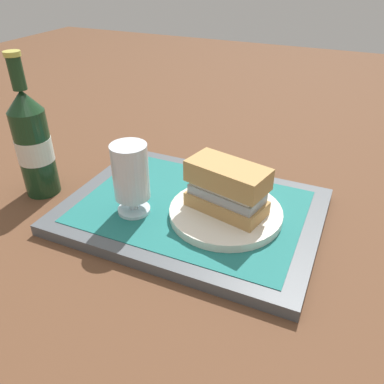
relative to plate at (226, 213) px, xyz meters
The scene contains 7 objects.
ground_plane 0.07m from the plate, ahead, with size 3.00×3.00×0.00m, color brown.
tray 0.07m from the plate, ahead, with size 0.44×0.32×0.02m, color #4C5156.
placemat 0.07m from the plate, ahead, with size 0.38×0.27×0.00m, color #1E6B66.
plate is the anchor object (origin of this frame).
sandwich 0.05m from the plate, 13.33° to the right, with size 0.14×0.09×0.08m.
beer_glass 0.17m from the plate, 18.53° to the left, with size 0.06×0.06×0.12m.
beer_bottle 0.37m from the plate, ahead, with size 0.07×0.07×0.27m.
Camera 1 is at (-0.23, 0.52, 0.41)m, focal length 36.39 mm.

